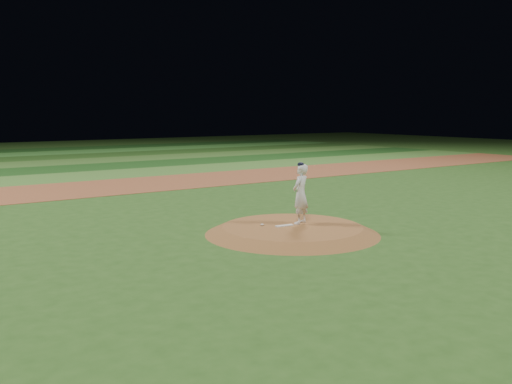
{
  "coord_description": "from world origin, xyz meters",
  "views": [
    {
      "loc": [
        -10.98,
        -13.8,
        3.86
      ],
      "look_at": [
        0.0,
        2.0,
        1.1
      ],
      "focal_mm": 40.0,
      "sensor_mm": 36.0,
      "label": 1
    }
  ],
  "objects_px": {
    "pitching_rubber": "(284,226)",
    "pitcher_on_mound": "(301,194)",
    "rosin_bag": "(262,225)",
    "pitchers_mound": "(292,230)"
  },
  "relations": [
    {
      "from": "pitching_rubber",
      "to": "pitcher_on_mound",
      "type": "xyz_separation_m",
      "value": [
        0.67,
        0.03,
        0.96
      ]
    },
    {
      "from": "rosin_bag",
      "to": "pitcher_on_mound",
      "type": "relative_size",
      "value": 0.05
    },
    {
      "from": "pitching_rubber",
      "to": "pitcher_on_mound",
      "type": "distance_m",
      "value": 1.17
    },
    {
      "from": "pitchers_mound",
      "to": "pitcher_on_mound",
      "type": "bearing_deg",
      "value": 20.62
    },
    {
      "from": "pitchers_mound",
      "to": "rosin_bag",
      "type": "bearing_deg",
      "value": 140.48
    },
    {
      "from": "pitching_rubber",
      "to": "pitchers_mound",
      "type": "bearing_deg",
      "value": -30.98
    },
    {
      "from": "pitchers_mound",
      "to": "pitching_rubber",
      "type": "relative_size",
      "value": 9.08
    },
    {
      "from": "pitcher_on_mound",
      "to": "rosin_bag",
      "type": "bearing_deg",
      "value": 160.34
    },
    {
      "from": "rosin_bag",
      "to": "pitchers_mound",
      "type": "bearing_deg",
      "value": -39.52
    },
    {
      "from": "pitchers_mound",
      "to": "pitching_rubber",
      "type": "distance_m",
      "value": 0.29
    }
  ]
}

